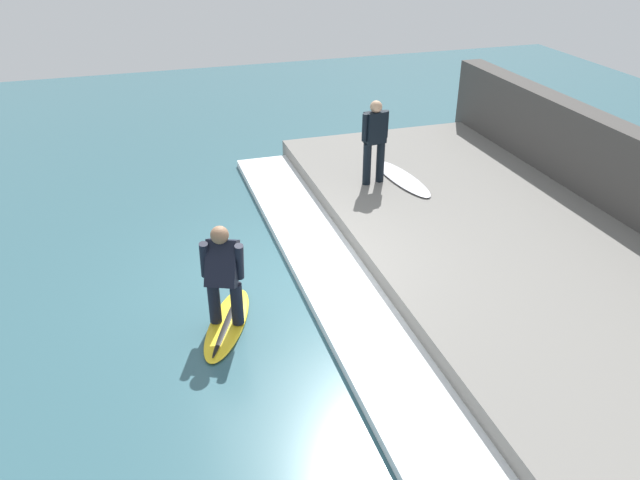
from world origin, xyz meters
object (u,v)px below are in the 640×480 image
Objects in this scene: surfer_riding at (223,271)px; surfboard_waiting_near at (402,178)px; surfboard_riding at (227,323)px; surfer_waiting_near at (375,138)px.

surfer_riding reaches higher than surfboard_waiting_near.
surfer_waiting_near is (3.33, 3.13, 1.23)m from surfboard_riding.
surfer_riding is 0.93× the size of surfer_waiting_near.
surfboard_riding is 1.10× the size of surfer_waiting_near.
surfboard_riding is 4.99m from surfboard_waiting_near.
surfer_waiting_near reaches higher than surfer_riding.
surfer_waiting_near is 1.03m from surfboard_waiting_near.
surfboard_riding is 1.19× the size of surfer_riding.
surfer_riding is at bearing -136.81° from surfer_waiting_near.
surfer_waiting_near is (3.33, 3.13, 0.40)m from surfer_riding.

